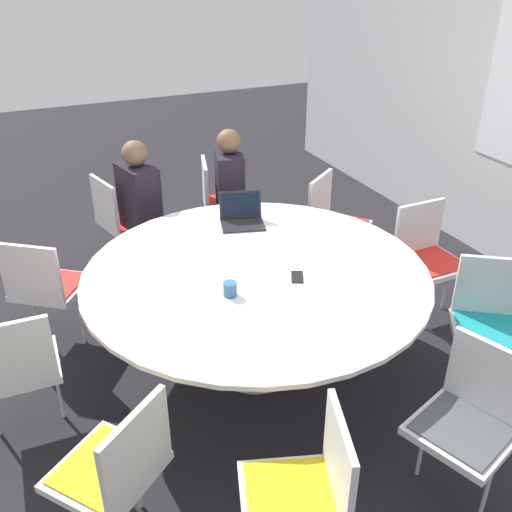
# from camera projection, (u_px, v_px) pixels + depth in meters

# --- Properties ---
(ground_plane) EXTENTS (16.00, 16.00, 0.00)m
(ground_plane) POSITION_uv_depth(u_px,v_px,m) (256.00, 365.00, 3.88)
(ground_plane) COLOR black
(conference_table) EXTENTS (2.14, 2.14, 0.74)m
(conference_table) POSITION_uv_depth(u_px,v_px,m) (256.00, 281.00, 3.56)
(conference_table) COLOR #B7B7BC
(conference_table) RESTS_ON ground_plane
(chair_0) EXTENTS (0.54, 0.52, 0.86)m
(chair_0) POSITION_uv_depth(u_px,v_px,m) (220.00, 198.00, 5.14)
(chair_0) COLOR silver
(chair_0) RESTS_ON ground_plane
(chair_1) EXTENTS (0.53, 0.51, 0.86)m
(chair_1) POSITION_uv_depth(u_px,v_px,m) (121.00, 216.00, 4.80)
(chair_1) COLOR silver
(chair_1) RESTS_ON ground_plane
(chair_2) EXTENTS (0.60, 0.60, 0.86)m
(chair_2) POSITION_uv_depth(u_px,v_px,m) (45.00, 283.00, 3.84)
(chair_2) COLOR silver
(chair_2) RESTS_ON ground_plane
(chair_3) EXTENTS (0.43, 0.45, 0.86)m
(chair_3) POSITION_uv_depth(u_px,v_px,m) (16.00, 364.00, 3.09)
(chair_3) COLOR silver
(chair_3) RESTS_ON ground_plane
(chair_4) EXTENTS (0.60, 0.61, 0.86)m
(chair_4) POSITION_uv_depth(u_px,v_px,m) (117.00, 465.00, 2.49)
(chair_4) COLOR silver
(chair_4) RESTS_ON ground_plane
(chair_5) EXTENTS (0.55, 0.54, 0.86)m
(chair_5) POSITION_uv_depth(u_px,v_px,m) (307.00, 488.00, 2.38)
(chair_5) COLOR silver
(chair_5) RESTS_ON ground_plane
(chair_6) EXTENTS (0.55, 0.54, 0.86)m
(chair_6) POSITION_uv_depth(u_px,v_px,m) (471.00, 414.00, 2.76)
(chair_6) COLOR silver
(chair_6) RESTS_ON ground_plane
(chair_7) EXTENTS (0.59, 0.60, 0.86)m
(chair_7) POSITION_uv_depth(u_px,v_px,m) (490.00, 317.00, 3.48)
(chair_7) COLOR silver
(chair_7) RESTS_ON ground_plane
(chair_8) EXTENTS (0.43, 0.45, 0.86)m
(chair_8) POSITION_uv_depth(u_px,v_px,m) (427.00, 252.00, 4.23)
(chair_8) COLOR silver
(chair_8) RESTS_ON ground_plane
(chair_9) EXTENTS (0.60, 0.60, 0.86)m
(chair_9) POSITION_uv_depth(u_px,v_px,m) (333.00, 218.00, 4.77)
(chair_9) COLOR silver
(chair_9) RESTS_ON ground_plane
(person_0) EXTENTS (0.41, 0.33, 1.21)m
(person_0) POSITION_uv_depth(u_px,v_px,m) (232.00, 187.00, 4.85)
(person_0) COLOR #231E28
(person_0) RESTS_ON ground_plane
(person_1) EXTENTS (0.40, 0.32, 1.21)m
(person_1) POSITION_uv_depth(u_px,v_px,m) (141.00, 201.00, 4.59)
(person_1) COLOR #231E28
(person_1) RESTS_ON ground_plane
(laptop) EXTENTS (0.33, 0.36, 0.21)m
(laptop) POSITION_uv_depth(u_px,v_px,m) (242.00, 216.00, 4.11)
(laptop) COLOR #232326
(laptop) RESTS_ON conference_table
(coffee_cup) EXTENTS (0.08, 0.08, 0.09)m
(coffee_cup) POSITION_uv_depth(u_px,v_px,m) (230.00, 289.00, 3.25)
(coffee_cup) COLOR #33669E
(coffee_cup) RESTS_ON conference_table
(cell_phone) EXTENTS (0.16, 0.13, 0.01)m
(cell_phone) POSITION_uv_depth(u_px,v_px,m) (297.00, 277.00, 3.45)
(cell_phone) COLOR black
(cell_phone) RESTS_ON conference_table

